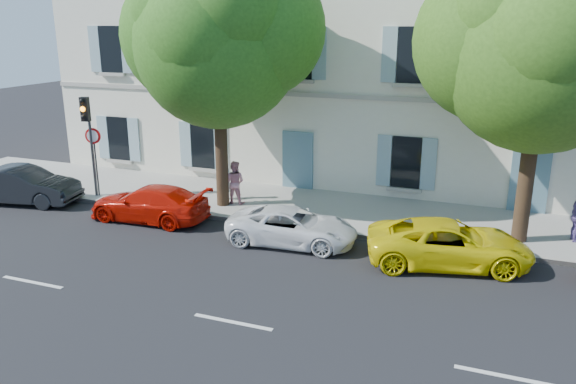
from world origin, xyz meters
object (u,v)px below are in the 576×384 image
at_px(tree_left, 218,45).
at_px(pedestrian_b, 234,182).
at_px(road_sign, 94,147).
at_px(car_white_coupe, 292,226).
at_px(pedestrian_a, 223,178).
at_px(traffic_light, 88,125).
at_px(car_red_coupe, 149,203).
at_px(car_dark_sedan, 22,185).
at_px(tree_right, 542,54).
at_px(car_yellow_supercar, 449,243).

bearing_deg(tree_left, pedestrian_b, 43.17).
distance_m(road_sign, pedestrian_b, 5.73).
height_order(car_white_coupe, pedestrian_a, pedestrian_a).
bearing_deg(car_white_coupe, road_sign, 74.88).
height_order(tree_left, road_sign, tree_left).
bearing_deg(pedestrian_b, car_white_coupe, 136.55).
bearing_deg(pedestrian_a, car_white_coupe, 119.08).
xyz_separation_m(tree_left, traffic_light, (-5.25, -0.82, -3.00)).
distance_m(car_red_coupe, pedestrian_a, 3.16).
bearing_deg(car_dark_sedan, tree_left, -84.94).
bearing_deg(tree_left, road_sign, -172.92).
distance_m(car_red_coupe, tree_left, 6.02).
distance_m(car_dark_sedan, car_red_coupe, 5.72).
xyz_separation_m(car_red_coupe, car_white_coupe, (5.47, -0.28, -0.06)).
height_order(road_sign, pedestrian_b, road_sign).
height_order(tree_right, road_sign, tree_right).
relative_size(car_dark_sedan, car_red_coupe, 1.00).
relative_size(car_dark_sedan, car_yellow_supercar, 0.93).
bearing_deg(car_white_coupe, traffic_light, 76.03).
distance_m(tree_left, tree_right, 10.38).
xyz_separation_m(car_dark_sedan, car_yellow_supercar, (15.96, -0.18, -0.07)).
bearing_deg(car_dark_sedan, pedestrian_b, -83.45).
xyz_separation_m(car_yellow_supercar, tree_right, (1.94, 2.36, 5.22)).
distance_m(tree_right, pedestrian_a, 11.75).
bearing_deg(tree_right, pedestrian_a, 176.75).
bearing_deg(road_sign, pedestrian_b, 9.89).
distance_m(car_white_coupe, pedestrian_b, 4.30).
relative_size(tree_right, pedestrian_a, 5.40).
relative_size(tree_left, traffic_light, 2.32).
xyz_separation_m(tree_right, pedestrian_b, (-10.03, 0.29, -4.90)).
relative_size(car_yellow_supercar, traffic_light, 1.19).
bearing_deg(car_white_coupe, tree_left, 52.85).
height_order(tree_right, pedestrian_a, tree_right).
distance_m(car_white_coupe, traffic_light, 9.36).
height_order(car_dark_sedan, pedestrian_b, pedestrian_b).
xyz_separation_m(car_dark_sedan, car_white_coupe, (11.18, -0.25, -0.14)).
height_order(traffic_light, pedestrian_b, traffic_light).
xyz_separation_m(car_white_coupe, tree_right, (6.72, 2.42, 5.30)).
bearing_deg(road_sign, tree_left, 7.08).
xyz_separation_m(tree_left, pedestrian_b, (0.34, 0.32, -5.00)).
bearing_deg(car_red_coupe, pedestrian_b, 137.27).
height_order(car_yellow_supercar, pedestrian_a, pedestrian_a).
height_order(tree_left, pedestrian_b, tree_left).
bearing_deg(tree_left, tree_right, 0.18).
bearing_deg(tree_left, car_white_coupe, -33.20).
relative_size(car_white_coupe, pedestrian_b, 2.50).
xyz_separation_m(car_dark_sedan, pedestrian_a, (7.24, 2.78, 0.26)).
bearing_deg(tree_right, pedestrian_b, 178.36).
height_order(car_red_coupe, road_sign, road_sign).
bearing_deg(tree_right, car_white_coupe, -160.17).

